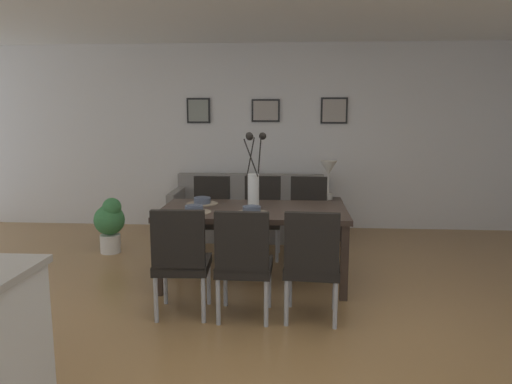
{
  "coord_description": "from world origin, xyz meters",
  "views": [
    {
      "loc": [
        0.15,
        -3.75,
        1.69
      ],
      "look_at": [
        -0.17,
        0.86,
        0.91
      ],
      "focal_mm": 34.26,
      "sensor_mm": 36.0,
      "label": 1
    }
  ],
  "objects_px": {
    "dining_chair_far_right": "(262,212)",
    "bowl_far_left": "(252,209)",
    "dining_chair_far_left": "(244,259)",
    "bowl_near_left": "(194,208)",
    "dining_chair_mid_left": "(312,260)",
    "dining_chair_near_right": "(211,213)",
    "framed_picture_left": "(199,111)",
    "table_lamp": "(329,171)",
    "dining_chair_mid_right": "(308,213)",
    "framed_picture_right": "(334,111)",
    "bowl_near_right": "(202,200)",
    "dining_chair_near_left": "(181,257)",
    "potted_plant": "(110,222)",
    "dining_table": "(253,216)",
    "centerpiece_vase": "(253,180)",
    "side_table": "(327,218)",
    "framed_picture_center": "(266,111)",
    "sofa": "(249,215)"
  },
  "relations": [
    {
      "from": "framed_picture_right",
      "to": "centerpiece_vase",
      "type": "bearing_deg",
      "value": -112.45
    },
    {
      "from": "dining_table",
      "to": "dining_chair_far_left",
      "type": "bearing_deg",
      "value": -90.79
    },
    {
      "from": "dining_chair_near_right",
      "to": "dining_chair_mid_left",
      "type": "height_order",
      "value": "same"
    },
    {
      "from": "dining_chair_far_left",
      "to": "bowl_far_left",
      "type": "bearing_deg",
      "value": 88.96
    },
    {
      "from": "dining_chair_mid_left",
      "to": "table_lamp",
      "type": "bearing_deg",
      "value": 83.06
    },
    {
      "from": "dining_chair_near_right",
      "to": "centerpiece_vase",
      "type": "distance_m",
      "value": 1.15
    },
    {
      "from": "table_lamp",
      "to": "dining_chair_far_right",
      "type": "bearing_deg",
      "value": -134.01
    },
    {
      "from": "dining_chair_near_left",
      "to": "dining_chair_far_left",
      "type": "xyz_separation_m",
      "value": [
        0.51,
        -0.02,
        0.0
      ]
    },
    {
      "from": "bowl_far_left",
      "to": "framed_picture_center",
      "type": "distance_m",
      "value": 2.67
    },
    {
      "from": "dining_chair_near_left",
      "to": "side_table",
      "type": "bearing_deg",
      "value": 62.39
    },
    {
      "from": "dining_chair_near_right",
      "to": "table_lamp",
      "type": "relative_size",
      "value": 1.8
    },
    {
      "from": "dining_chair_mid_right",
      "to": "bowl_near_right",
      "type": "xyz_separation_m",
      "value": [
        -1.1,
        -0.69,
        0.27
      ]
    },
    {
      "from": "dining_chair_mid_right",
      "to": "framed_picture_right",
      "type": "height_order",
      "value": "framed_picture_right"
    },
    {
      "from": "dining_table",
      "to": "table_lamp",
      "type": "xyz_separation_m",
      "value": [
        0.85,
        1.76,
        0.23
      ]
    },
    {
      "from": "dining_chair_far_right",
      "to": "potted_plant",
      "type": "distance_m",
      "value": 1.81
    },
    {
      "from": "dining_chair_near_right",
      "to": "sofa",
      "type": "bearing_deg",
      "value": 69.42
    },
    {
      "from": "dining_chair_near_left",
      "to": "bowl_far_left",
      "type": "xyz_separation_m",
      "value": [
        0.52,
        0.66,
        0.27
      ]
    },
    {
      "from": "dining_table",
      "to": "dining_chair_mid_left",
      "type": "relative_size",
      "value": 1.96
    },
    {
      "from": "dining_chair_near_right",
      "to": "framed_picture_left",
      "type": "relative_size",
      "value": 2.6
    },
    {
      "from": "dining_chair_far_right",
      "to": "bowl_near_right",
      "type": "xyz_separation_m",
      "value": [
        -0.57,
        -0.7,
        0.27
      ]
    },
    {
      "from": "dining_chair_near_left",
      "to": "framed_picture_left",
      "type": "bearing_deg",
      "value": 97.71
    },
    {
      "from": "dining_chair_far_right",
      "to": "centerpiece_vase",
      "type": "xyz_separation_m",
      "value": [
        -0.03,
        -0.91,
        0.51
      ]
    },
    {
      "from": "bowl_near_right",
      "to": "dining_chair_near_left",
      "type": "bearing_deg",
      "value": -89.12
    },
    {
      "from": "dining_chair_mid_left",
      "to": "dining_chair_near_right",
      "type": "bearing_deg",
      "value": 122.13
    },
    {
      "from": "table_lamp",
      "to": "dining_chair_mid_right",
      "type": "bearing_deg",
      "value": -108.56
    },
    {
      "from": "dining_chair_mid_left",
      "to": "dining_table",
      "type": "bearing_deg",
      "value": 120.98
    },
    {
      "from": "dining_chair_mid_left",
      "to": "side_table",
      "type": "xyz_separation_m",
      "value": [
        0.32,
        2.65,
        -0.25
      ]
    },
    {
      "from": "framed_picture_left",
      "to": "potted_plant",
      "type": "bearing_deg",
      "value": -119.82
    },
    {
      "from": "dining_chair_near_right",
      "to": "sofa",
      "type": "xyz_separation_m",
      "value": [
        0.36,
        0.97,
        -0.23
      ]
    },
    {
      "from": "sofa",
      "to": "framed_picture_left",
      "type": "xyz_separation_m",
      "value": [
        -0.75,
        0.48,
        1.4
      ]
    },
    {
      "from": "dining_chair_mid_right",
      "to": "side_table",
      "type": "distance_m",
      "value": 0.94
    },
    {
      "from": "dining_chair_far_right",
      "to": "bowl_far_left",
      "type": "height_order",
      "value": "dining_chair_far_right"
    },
    {
      "from": "dining_chair_near_right",
      "to": "potted_plant",
      "type": "xyz_separation_m",
      "value": [
        -1.21,
        0.02,
        -0.14
      ]
    },
    {
      "from": "dining_chair_mid_left",
      "to": "bowl_near_left",
      "type": "bearing_deg",
      "value": 147.93
    },
    {
      "from": "dining_chair_mid_right",
      "to": "table_lamp",
      "type": "height_order",
      "value": "table_lamp"
    },
    {
      "from": "dining_chair_near_left",
      "to": "dining_chair_mid_left",
      "type": "relative_size",
      "value": 1.0
    },
    {
      "from": "dining_chair_mid_right",
      "to": "potted_plant",
      "type": "xyz_separation_m",
      "value": [
        -2.34,
        -0.02,
        -0.14
      ]
    },
    {
      "from": "dining_chair_mid_left",
      "to": "table_lamp",
      "type": "relative_size",
      "value": 1.8
    },
    {
      "from": "framed_picture_center",
      "to": "bowl_near_right",
      "type": "bearing_deg",
      "value": -104.47
    },
    {
      "from": "dining_table",
      "to": "framed_picture_left",
      "type": "distance_m",
      "value": 2.69
    },
    {
      "from": "bowl_near_right",
      "to": "framed_picture_left",
      "type": "distance_m",
      "value": 2.31
    },
    {
      "from": "centerpiece_vase",
      "to": "bowl_near_left",
      "type": "bearing_deg",
      "value": -158.35
    },
    {
      "from": "dining_chair_mid_right",
      "to": "bowl_far_left",
      "type": "height_order",
      "value": "dining_chair_mid_right"
    },
    {
      "from": "dining_table",
      "to": "bowl_near_left",
      "type": "distance_m",
      "value": 0.59
    },
    {
      "from": "dining_chair_far_left",
      "to": "bowl_near_left",
      "type": "relative_size",
      "value": 5.41
    },
    {
      "from": "dining_table",
      "to": "framed_picture_center",
      "type": "xyz_separation_m",
      "value": [
        0.0,
        2.31,
        1.01
      ]
    },
    {
      "from": "dining_chair_near_left",
      "to": "bowl_near_left",
      "type": "distance_m",
      "value": 0.71
    },
    {
      "from": "dining_chair_near_left",
      "to": "centerpiece_vase",
      "type": "relative_size",
      "value": 1.25
    },
    {
      "from": "dining_chair_mid_right",
      "to": "framed_picture_left",
      "type": "relative_size",
      "value": 2.6
    },
    {
      "from": "dining_chair_near_right",
      "to": "table_lamp",
      "type": "bearing_deg",
      "value": 32.59
    }
  ]
}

